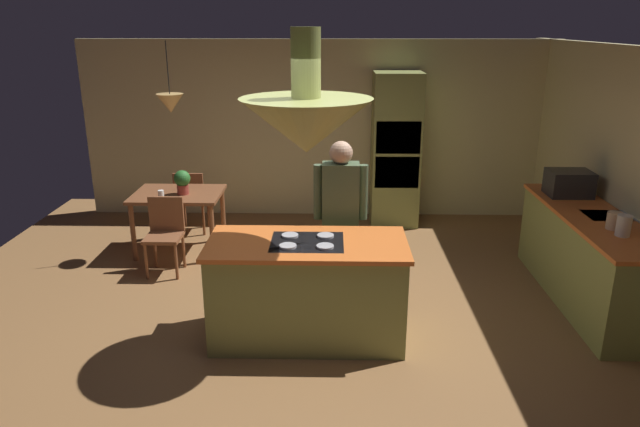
{
  "coord_description": "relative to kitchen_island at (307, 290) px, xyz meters",
  "views": [
    {
      "loc": [
        0.22,
        -4.92,
        2.77
      ],
      "look_at": [
        0.1,
        0.4,
        1.0
      ],
      "focal_mm": 32.41,
      "sensor_mm": 36.0,
      "label": 1
    }
  ],
  "objects": [
    {
      "name": "ground",
      "position": [
        0.0,
        0.2,
        -0.47
      ],
      "size": [
        8.16,
        8.16,
        0.0
      ],
      "primitive_type": "plane",
      "color": "olive"
    },
    {
      "name": "wall_back",
      "position": [
        0.0,
        3.65,
        0.8
      ],
      "size": [
        6.8,
        0.1,
        2.55
      ],
      "primitive_type": "cube",
      "color": "beige",
      "rests_on": "ground"
    },
    {
      "name": "kitchen_island",
      "position": [
        0.0,
        0.0,
        0.0
      ],
      "size": [
        1.77,
        0.85,
        0.96
      ],
      "color": "#8C934C",
      "rests_on": "ground"
    },
    {
      "name": "counter_run_right",
      "position": [
        2.84,
        0.8,
        0.01
      ],
      "size": [
        0.73,
        2.37,
        0.94
      ],
      "color": "#8C934C",
      "rests_on": "ground"
    },
    {
      "name": "oven_tower",
      "position": [
        1.1,
        3.24,
        0.6
      ],
      "size": [
        0.66,
        0.62,
        2.14
      ],
      "color": "#8C934C",
      "rests_on": "ground"
    },
    {
      "name": "dining_table",
      "position": [
        -1.7,
        2.1,
        0.18
      ],
      "size": [
        1.08,
        0.84,
        0.76
      ],
      "color": "brown",
      "rests_on": "ground"
    },
    {
      "name": "person_at_island",
      "position": [
        0.3,
        0.7,
        0.5
      ],
      "size": [
        0.53,
        0.23,
        1.69
      ],
      "color": "tan",
      "rests_on": "ground"
    },
    {
      "name": "range_hood",
      "position": [
        0.0,
        0.0,
        1.52
      ],
      "size": [
        1.1,
        1.1,
        1.0
      ],
      "color": "#8C934C"
    },
    {
      "name": "pendant_light_over_table",
      "position": [
        -1.7,
        2.1,
        1.39
      ],
      "size": [
        0.32,
        0.32,
        0.82
      ],
      "color": "#E0B266"
    },
    {
      "name": "chair_facing_island",
      "position": [
        -1.7,
        1.46,
        0.03
      ],
      "size": [
        0.4,
        0.4,
        0.87
      ],
      "color": "brown",
      "rests_on": "ground"
    },
    {
      "name": "chair_by_back_wall",
      "position": [
        -1.7,
        2.74,
        0.03
      ],
      "size": [
        0.4,
        0.4,
        0.87
      ],
      "rotation": [
        0.0,
        0.0,
        3.14
      ],
      "color": "brown",
      "rests_on": "ground"
    },
    {
      "name": "potted_plant_on_table",
      "position": [
        -1.62,
        2.04,
        0.46
      ],
      "size": [
        0.2,
        0.2,
        0.3
      ],
      "color": "#99382D",
      "rests_on": "dining_table"
    },
    {
      "name": "cup_on_table",
      "position": [
        -1.84,
        1.89,
        0.33
      ],
      "size": [
        0.07,
        0.07,
        0.09
      ],
      "primitive_type": "cylinder",
      "color": "white",
      "rests_on": "dining_table"
    },
    {
      "name": "canister_flour",
      "position": [
        2.84,
        0.22,
        0.56
      ],
      "size": [
        0.13,
        0.13,
        0.19
      ],
      "primitive_type": "cylinder",
      "color": "silver",
      "rests_on": "counter_run_right"
    },
    {
      "name": "canister_sugar",
      "position": [
        2.84,
        0.4,
        0.55
      ],
      "size": [
        0.13,
        0.13,
        0.16
      ],
      "primitive_type": "cylinder",
      "color": "#E0B78C",
      "rests_on": "counter_run_right"
    },
    {
      "name": "microwave_on_counter",
      "position": [
        2.84,
        1.5,
        0.6
      ],
      "size": [
        0.46,
        0.36,
        0.28
      ],
      "primitive_type": "cube",
      "color": "#232326",
      "rests_on": "counter_run_right"
    }
  ]
}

